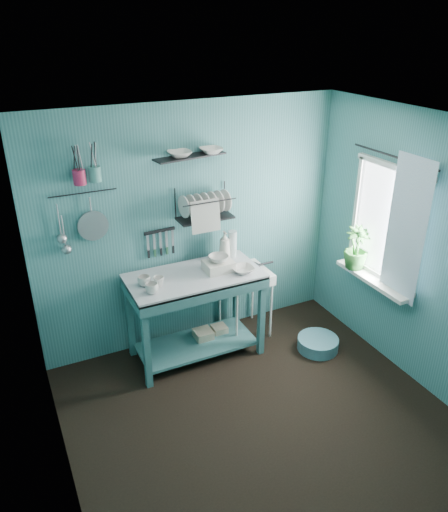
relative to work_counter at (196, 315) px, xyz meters
name	(u,v)px	position (x,y,z in m)	size (l,w,h in m)	color
floor	(261,418)	(0.14, -1.11, -0.46)	(3.20, 3.20, 0.00)	black
ceiling	(273,130)	(0.14, -1.11, 2.04)	(3.20, 3.20, 0.00)	silver
wall_back	(192,228)	(0.14, 0.39, 0.79)	(3.20, 3.20, 0.00)	#387072
wall_front	(410,424)	(0.14, -2.61, 0.79)	(3.20, 3.20, 0.00)	#387072
wall_left	(50,348)	(-1.46, -1.11, 0.79)	(3.00, 3.00, 0.00)	#387072
wall_right	(421,255)	(1.74, -1.11, 0.79)	(3.00, 3.00, 0.00)	#387072
work_counter	(196,315)	(0.00, 0.00, 0.00)	(1.31, 0.65, 0.93)	#2E5F61
mug_left	(152,288)	(-0.48, -0.16, 0.51)	(0.12, 0.12, 0.10)	beige
mug_mid	(159,281)	(-0.38, -0.06, 0.51)	(0.10, 0.10, 0.09)	beige
mug_right	(144,281)	(-0.50, 0.00, 0.51)	(0.12, 0.12, 0.10)	beige
wash_tub	(219,266)	(0.25, -0.02, 0.51)	(0.28, 0.22, 0.10)	beige
tub_bowl	(219,259)	(0.25, -0.02, 0.59)	(0.20, 0.20, 0.06)	beige
soap_bottle	(225,245)	(0.42, 0.20, 0.61)	(0.12, 0.12, 0.30)	beige
water_bottle	(232,244)	(0.52, 0.22, 0.60)	(0.09, 0.09, 0.28)	#ABBBBF
counter_bowl	(243,270)	(0.45, -0.15, 0.49)	(0.22, 0.22, 0.05)	beige
hotplate_stand	(245,302)	(0.64, 0.14, -0.08)	(0.47, 0.47, 0.76)	white
frying_pan	(246,268)	(0.64, 0.14, 0.33)	(0.30, 0.30, 0.04)	black
knife_strip	(160,231)	(-0.21, 0.36, 0.82)	(0.32, 0.02, 0.03)	black
dish_rack	(205,203)	(0.23, 0.26, 1.07)	(0.55, 0.24, 0.32)	black
upper_shelf	(190,156)	(0.10, 0.29, 1.54)	(0.70, 0.18, 0.01)	black
shelf_bowl_left	(179,151)	(0.00, 0.29, 1.61)	(0.22, 0.22, 0.05)	beige
shelf_bowl_right	(211,147)	(0.32, 0.29, 1.61)	(0.21, 0.21, 0.05)	beige
utensil_cup_magenta	(79,177)	(-0.91, 0.31, 1.47)	(0.11, 0.11, 0.13)	#B6214A
utensil_cup_teal	(95,174)	(-0.78, 0.31, 1.48)	(0.11, 0.11, 0.13)	teal
colander	(93,226)	(-0.84, 0.34, 1.00)	(0.28, 0.28, 0.03)	#A2A3AA
ladle_outer	(59,220)	(-1.13, 0.35, 1.10)	(0.01, 0.01, 0.30)	#A2A3AA
ladle_inner	(64,231)	(-1.10, 0.35, 0.99)	(0.01, 0.01, 0.30)	#A2A3AA
hook_rail	(83,193)	(-0.89, 0.36, 1.31)	(0.01, 0.01, 0.60)	black
window_glass	(387,223)	(1.73, -0.66, 0.94)	(1.10, 1.10, 0.00)	white
windowsill	(372,280)	(1.64, -0.66, 0.35)	(0.16, 0.95, 0.04)	white
curtain	(406,230)	(1.66, -0.96, 0.99)	(1.35, 1.35, 0.00)	white
curtain_rod	(394,156)	(1.68, -0.66, 1.59)	(0.02, 0.02, 1.05)	black
potted_plant	(357,248)	(1.62, -0.40, 0.59)	(0.25, 0.25, 0.45)	#286327
storage_tin_large	(203,339)	(0.10, 0.05, -0.35)	(0.18, 0.18, 0.22)	gray
storage_tin_small	(219,334)	(0.30, 0.08, -0.36)	(0.15, 0.15, 0.20)	gray
floor_basin	(318,344)	(1.18, -0.48, -0.40)	(0.43, 0.43, 0.13)	teal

